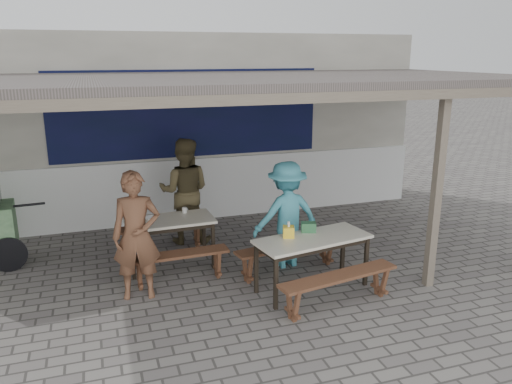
{
  "coord_description": "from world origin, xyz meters",
  "views": [
    {
      "loc": [
        -1.93,
        -6.21,
        3.12
      ],
      "look_at": [
        0.41,
        0.9,
        1.04
      ],
      "focal_mm": 35.0,
      "sensor_mm": 36.0,
      "label": 1
    }
  ],
  "objects": [
    {
      "name": "donation_box",
      "position": [
        0.79,
        -0.27,
        0.82
      ],
      "size": [
        0.23,
        0.19,
        0.13
      ],
      "primitive_type": "cube",
      "rotation": [
        0.0,
        0.0,
        -0.34
      ],
      "color": "#306C41",
      "rests_on": "table_right"
    },
    {
      "name": "condiment_bowl",
      "position": [
        -1.23,
        0.94,
        0.77
      ],
      "size": [
        0.21,
        0.21,
        0.04
      ],
      "primitive_type": "imported",
      "rotation": [
        0.0,
        0.0,
        0.35
      ],
      "color": "white",
      "rests_on": "table_left"
    },
    {
      "name": "patron_street_side",
      "position": [
        -1.5,
        0.02,
        0.85
      ],
      "size": [
        0.67,
        0.48,
        1.71
      ],
      "primitive_type": "imported",
      "rotation": [
        0.0,
        0.0,
        -0.13
      ],
      "color": "brown",
      "rests_on": "ground"
    },
    {
      "name": "warung_roof",
      "position": [
        0.02,
        0.9,
        2.71
      ],
      "size": [
        9.0,
        4.21,
        2.81
      ],
      "color": "#5B524E",
      "rests_on": "ground"
    },
    {
      "name": "bench_left_wall",
      "position": [
        -0.97,
        1.5,
        0.33
      ],
      "size": [
        1.41,
        0.32,
        0.45
      ],
      "rotation": [
        0.0,
        0.0,
        0.03
      ],
      "color": "brown",
      "rests_on": "ground"
    },
    {
      "name": "bench_left_street",
      "position": [
        -0.93,
        0.25,
        0.33
      ],
      "size": [
        1.41,
        0.32,
        0.45
      ],
      "rotation": [
        0.0,
        0.0,
        0.03
      ],
      "color": "brown",
      "rests_on": "ground"
    },
    {
      "name": "back_wall",
      "position": [
        -0.0,
        3.58,
        1.72
      ],
      "size": [
        9.0,
        1.28,
        3.5
      ],
      "color": "beige",
      "rests_on": "ground"
    },
    {
      "name": "patron_right_table",
      "position": [
        0.72,
        0.37,
        0.81
      ],
      "size": [
        1.09,
        0.68,
        1.61
      ],
      "primitive_type": "imported",
      "rotation": [
        0.0,
        0.0,
        3.22
      ],
      "color": "teal",
      "rests_on": "ground"
    },
    {
      "name": "bench_right_street",
      "position": [
        0.86,
        -1.09,
        0.34
      ],
      "size": [
        1.69,
        0.56,
        0.45
      ],
      "rotation": [
        0.0,
        0.0,
        0.17
      ],
      "color": "brown",
      "rests_on": "ground"
    },
    {
      "name": "patron_wall_side",
      "position": [
        -0.54,
        1.83,
        0.9
      ],
      "size": [
        1.03,
        0.91,
        1.79
      ],
      "primitive_type": "imported",
      "rotation": [
        0.0,
        0.0,
        2.84
      ],
      "color": "#4E442A",
      "rests_on": "ground"
    },
    {
      "name": "condiment_jar",
      "position": [
        -0.68,
        1.12,
        0.79
      ],
      "size": [
        0.07,
        0.07,
        0.08
      ],
      "primitive_type": "cylinder",
      "color": "silver",
      "rests_on": "table_left"
    },
    {
      "name": "table_right",
      "position": [
        0.75,
        -0.5,
        0.67
      ],
      "size": [
        1.65,
        0.9,
        0.75
      ],
      "rotation": [
        0.0,
        0.0,
        0.17
      ],
      "color": "beige",
      "rests_on": "ground"
    },
    {
      "name": "table_left",
      "position": [
        -0.95,
        0.88,
        0.67
      ],
      "size": [
        1.32,
        0.72,
        0.75
      ],
      "rotation": [
        0.0,
        0.0,
        0.03
      ],
      "color": "beige",
      "rests_on": "ground"
    },
    {
      "name": "bench_right_wall",
      "position": [
        0.65,
        0.08,
        0.34
      ],
      "size": [
        1.69,
        0.56,
        0.45
      ],
      "rotation": [
        0.0,
        0.0,
        0.17
      ],
      "color": "brown",
      "rests_on": "ground"
    },
    {
      "name": "ground",
      "position": [
        0.0,
        0.0,
        0.0
      ],
      "size": [
        60.0,
        60.0,
        0.0
      ],
      "primitive_type": "plane",
      "color": "slate",
      "rests_on": "ground"
    },
    {
      "name": "tissue_box",
      "position": [
        0.45,
        -0.38,
        0.82
      ],
      "size": [
        0.19,
        0.19,
        0.15
      ],
      "primitive_type": "cube",
      "rotation": [
        0.0,
        0.0,
        -0.32
      ],
      "color": "yellow",
      "rests_on": "table_right"
    }
  ]
}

